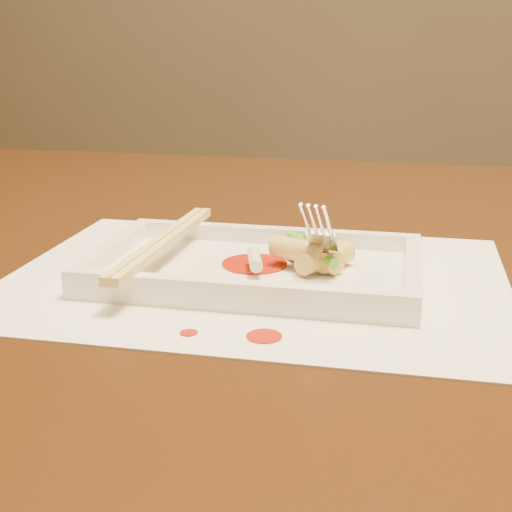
% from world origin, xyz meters
% --- Properties ---
extents(table, '(1.40, 0.90, 0.75)m').
position_xyz_m(table, '(0.00, 0.00, 0.65)').
color(table, black).
rests_on(table, ground).
extents(placemat, '(0.40, 0.30, 0.00)m').
position_xyz_m(placemat, '(-0.10, -0.12, 0.75)').
color(placemat, white).
rests_on(placemat, table).
extents(sauce_splatter_a, '(0.02, 0.02, 0.00)m').
position_xyz_m(sauce_splatter_a, '(-0.07, -0.24, 0.75)').
color(sauce_splatter_a, '#AA1905').
rests_on(sauce_splatter_a, placemat).
extents(sauce_splatter_b, '(0.01, 0.01, 0.00)m').
position_xyz_m(sauce_splatter_b, '(-0.12, -0.24, 0.75)').
color(sauce_splatter_b, '#AA1905').
rests_on(sauce_splatter_b, placemat).
extents(plate_base, '(0.26, 0.16, 0.01)m').
position_xyz_m(plate_base, '(-0.10, -0.12, 0.76)').
color(plate_base, white).
rests_on(plate_base, placemat).
extents(plate_rim_far, '(0.26, 0.01, 0.01)m').
position_xyz_m(plate_rim_far, '(-0.10, -0.05, 0.77)').
color(plate_rim_far, white).
rests_on(plate_rim_far, plate_base).
extents(plate_rim_near, '(0.26, 0.01, 0.01)m').
position_xyz_m(plate_rim_near, '(-0.10, -0.20, 0.77)').
color(plate_rim_near, white).
rests_on(plate_rim_near, plate_base).
extents(plate_rim_left, '(0.01, 0.14, 0.01)m').
position_xyz_m(plate_rim_left, '(-0.22, -0.12, 0.77)').
color(plate_rim_left, white).
rests_on(plate_rim_left, plate_base).
extents(plate_rim_right, '(0.01, 0.14, 0.01)m').
position_xyz_m(plate_rim_right, '(0.03, -0.12, 0.77)').
color(plate_rim_right, white).
rests_on(plate_rim_right, plate_base).
extents(veg_piece, '(0.05, 0.04, 0.01)m').
position_xyz_m(veg_piece, '(-0.06, -0.08, 0.77)').
color(veg_piece, black).
rests_on(veg_piece, plate_base).
extents(scallion_white, '(0.02, 0.04, 0.01)m').
position_xyz_m(scallion_white, '(-0.09, -0.14, 0.77)').
color(scallion_white, '#EAEACC').
rests_on(scallion_white, plate_base).
extents(scallion_green, '(0.05, 0.08, 0.01)m').
position_xyz_m(scallion_green, '(-0.05, -0.10, 0.77)').
color(scallion_green, '#45A21A').
rests_on(scallion_green, plate_base).
extents(chopstick_a, '(0.01, 0.21, 0.01)m').
position_xyz_m(chopstick_a, '(-0.18, -0.12, 0.78)').
color(chopstick_a, '#DEC76F').
rests_on(chopstick_a, plate_rim_near).
extents(chopstick_b, '(0.01, 0.21, 0.01)m').
position_xyz_m(chopstick_b, '(-0.17, -0.12, 0.78)').
color(chopstick_b, '#DEC76F').
rests_on(chopstick_b, plate_rim_near).
extents(fork, '(0.09, 0.10, 0.14)m').
position_xyz_m(fork, '(-0.03, -0.10, 0.83)').
color(fork, silver).
rests_on(fork, plate_base).
extents(sauce_blob_0, '(0.05, 0.05, 0.00)m').
position_xyz_m(sauce_blob_0, '(-0.10, -0.11, 0.76)').
color(sauce_blob_0, '#AA1905').
rests_on(sauce_blob_0, plate_base).
extents(rice_cake_0, '(0.05, 0.04, 0.02)m').
position_xyz_m(rice_cake_0, '(-0.05, -0.11, 0.77)').
color(rice_cake_0, '#EFD36F').
rests_on(rice_cake_0, plate_base).
extents(rice_cake_1, '(0.04, 0.05, 0.02)m').
position_xyz_m(rice_cake_1, '(-0.04, -0.12, 0.77)').
color(rice_cake_1, '#EFD36F').
rests_on(rice_cake_1, plate_base).
extents(rice_cake_2, '(0.05, 0.03, 0.02)m').
position_xyz_m(rice_cake_2, '(-0.06, -0.12, 0.78)').
color(rice_cake_2, '#EFD36F').
rests_on(rice_cake_2, plate_base).
extents(rice_cake_3, '(0.02, 0.05, 0.02)m').
position_xyz_m(rice_cake_3, '(-0.04, -0.11, 0.77)').
color(rice_cake_3, '#EFD36F').
rests_on(rice_cake_3, plate_base).
extents(rice_cake_4, '(0.04, 0.04, 0.02)m').
position_xyz_m(rice_cake_4, '(-0.04, -0.11, 0.77)').
color(rice_cake_4, '#EFD36F').
rests_on(rice_cake_4, plate_base).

